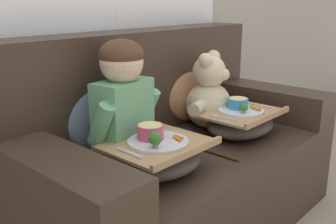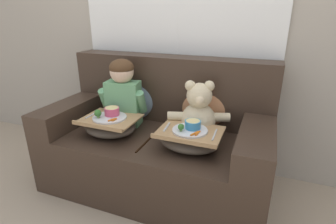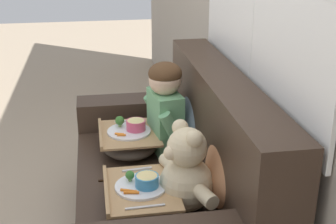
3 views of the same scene
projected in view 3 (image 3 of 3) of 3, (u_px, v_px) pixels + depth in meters
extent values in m
cube|color=#A89E8E|center=(264.00, 13.00, 2.22)|extent=(8.00, 0.05, 2.60)
cube|color=#38281E|center=(160.00, 214.00, 2.54)|extent=(1.68, 0.86, 0.46)
cube|color=#38281E|center=(222.00, 126.00, 2.41)|extent=(1.68, 0.22, 0.53)
cube|color=#38281E|center=(144.00, 111.00, 3.09)|extent=(0.22, 0.86, 0.18)
cube|color=black|center=(156.00, 176.00, 2.45)|extent=(0.01, 0.60, 0.01)
ellipsoid|color=slate|center=(193.00, 117.00, 2.70)|extent=(0.42, 0.20, 0.43)
ellipsoid|color=#B2754C|center=(222.00, 167.00, 2.14)|extent=(0.38, 0.18, 0.39)
cube|color=#66A370|center=(165.00, 122.00, 2.69)|extent=(0.28, 0.18, 0.36)
sphere|color=beige|center=(165.00, 79.00, 2.59)|extent=(0.18, 0.18, 0.18)
ellipsoid|color=#4C331E|center=(165.00, 74.00, 2.58)|extent=(0.19, 0.19, 0.13)
cylinder|color=#66A370|center=(155.00, 109.00, 2.81)|extent=(0.09, 0.15, 0.20)
cylinder|color=#66A370|center=(171.00, 128.00, 2.54)|extent=(0.09, 0.15, 0.20)
sphere|color=beige|center=(186.00, 184.00, 2.14)|extent=(0.25, 0.25, 0.25)
sphere|color=beige|center=(187.00, 147.00, 2.07)|extent=(0.18, 0.18, 0.18)
sphere|color=beige|center=(180.00, 128.00, 2.10)|extent=(0.08, 0.08, 0.08)
sphere|color=beige|center=(195.00, 138.00, 1.99)|extent=(0.08, 0.08, 0.08)
sphere|color=beige|center=(171.00, 153.00, 2.04)|extent=(0.07, 0.07, 0.07)
sphere|color=black|center=(167.00, 153.00, 2.03)|extent=(0.02, 0.02, 0.02)
cylinder|color=beige|center=(170.00, 164.00, 2.26)|extent=(0.14, 0.10, 0.07)
cylinder|color=beige|center=(205.00, 196.00, 1.99)|extent=(0.14, 0.10, 0.07)
cylinder|color=beige|center=(156.00, 202.00, 2.17)|extent=(0.10, 0.13, 0.07)
cylinder|color=beige|center=(167.00, 215.00, 2.07)|extent=(0.10, 0.13, 0.07)
ellipsoid|color=#473D33|center=(129.00, 143.00, 2.70)|extent=(0.39, 0.33, 0.12)
cube|color=tan|center=(129.00, 133.00, 2.68)|extent=(0.41, 0.34, 0.01)
cube|color=tan|center=(100.00, 133.00, 2.65)|extent=(0.41, 0.02, 0.02)
cylinder|color=silver|center=(129.00, 131.00, 2.67)|extent=(0.25, 0.25, 0.01)
cylinder|color=#D64C70|center=(136.00, 125.00, 2.67)|extent=(0.11, 0.11, 0.06)
cylinder|color=#E5D189|center=(136.00, 121.00, 2.66)|extent=(0.10, 0.10, 0.01)
sphere|color=#38702D|center=(120.00, 121.00, 2.71)|extent=(0.05, 0.05, 0.05)
cylinder|color=#7A9E56|center=(120.00, 125.00, 2.72)|extent=(0.02, 0.02, 0.02)
cylinder|color=orange|center=(120.00, 134.00, 2.61)|extent=(0.03, 0.05, 0.01)
cylinder|color=orange|center=(122.00, 135.00, 2.60)|extent=(0.02, 0.05, 0.01)
cube|color=silver|center=(127.00, 121.00, 2.82)|extent=(0.02, 0.14, 0.01)
ellipsoid|color=#473D33|center=(141.00, 201.00, 2.13)|extent=(0.40, 0.31, 0.12)
cube|color=tan|center=(141.00, 189.00, 2.11)|extent=(0.42, 0.33, 0.01)
cube|color=tan|center=(106.00, 189.00, 2.08)|extent=(0.42, 0.02, 0.02)
cylinder|color=silver|center=(141.00, 186.00, 2.10)|extent=(0.23, 0.23, 0.01)
cylinder|color=#3889C1|center=(147.00, 181.00, 2.09)|extent=(0.11, 0.11, 0.05)
cylinder|color=#E5D189|center=(147.00, 176.00, 2.08)|extent=(0.09, 0.09, 0.01)
sphere|color=#38702D|center=(130.00, 175.00, 2.13)|extent=(0.04, 0.04, 0.04)
cylinder|color=#7A9E56|center=(130.00, 179.00, 2.14)|extent=(0.02, 0.02, 0.02)
cylinder|color=orange|center=(129.00, 191.00, 2.05)|extent=(0.04, 0.07, 0.01)
cylinder|color=orange|center=(131.00, 193.00, 2.03)|extent=(0.02, 0.07, 0.01)
cube|color=silver|center=(137.00, 169.00, 2.26)|extent=(0.03, 0.14, 0.01)
cube|color=silver|center=(145.00, 207.00, 1.95)|extent=(0.02, 0.17, 0.01)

